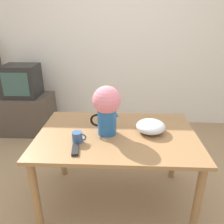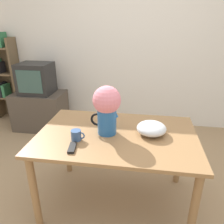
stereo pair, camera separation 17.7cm
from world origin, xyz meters
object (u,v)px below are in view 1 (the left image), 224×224
object	(u,v)px
coffee_mug	(78,137)
white_bowl	(151,126)
flower_vase	(107,107)
tv_set	(22,81)

from	to	relation	value
coffee_mug	white_bowl	bearing A→B (deg)	18.10
flower_vase	tv_set	xyz separation A→B (m)	(-1.33, 1.40, -0.17)
white_bowl	tv_set	distance (m)	2.18
flower_vase	white_bowl	size ratio (longest dim) A/B	1.67
flower_vase	tv_set	distance (m)	1.94
flower_vase	coffee_mug	bearing A→B (deg)	-144.84
flower_vase	coffee_mug	distance (m)	0.33
white_bowl	tv_set	world-z (taller)	tv_set
coffee_mug	tv_set	world-z (taller)	tv_set
flower_vase	coffee_mug	size ratio (longest dim) A/B	3.66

